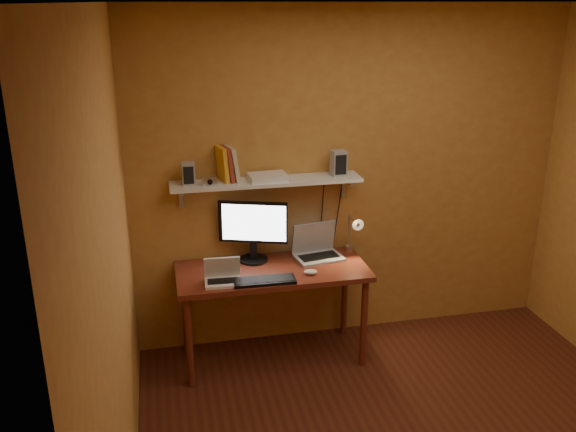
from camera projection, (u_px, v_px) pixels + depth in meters
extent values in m
cube|color=silver|center=(468.00, 0.00, 2.80)|extent=(3.40, 3.20, 0.02)
cube|color=#B18236|center=(351.00, 179.00, 4.72)|extent=(3.40, 0.02, 2.60)
cube|color=#B18236|center=(112.00, 291.00, 2.90)|extent=(0.02, 3.20, 2.60)
cube|color=maroon|center=(272.00, 271.00, 4.47)|extent=(1.40, 0.60, 0.04)
cylinder|color=maroon|center=(189.00, 343.00, 4.25)|extent=(0.05, 0.05, 0.71)
cylinder|color=maroon|center=(364.00, 323.00, 4.50)|extent=(0.05, 0.05, 0.71)
cylinder|color=maroon|center=(185.00, 310.00, 4.69)|extent=(0.05, 0.05, 0.71)
cylinder|color=maroon|center=(344.00, 294.00, 4.95)|extent=(0.05, 0.05, 0.71)
cube|color=silver|center=(267.00, 182.00, 4.44)|extent=(1.40, 0.25, 0.02)
cube|color=silver|center=(181.00, 196.00, 4.45)|extent=(0.03, 0.03, 0.18)
cube|color=silver|center=(343.00, 186.00, 4.70)|extent=(0.03, 0.03, 0.18)
cylinder|color=black|center=(254.00, 259.00, 4.61)|extent=(0.28, 0.28, 0.02)
cube|color=black|center=(253.00, 249.00, 4.58)|extent=(0.06, 0.05, 0.16)
cube|color=black|center=(253.00, 222.00, 4.51)|extent=(0.50, 0.19, 0.32)
cube|color=white|center=(253.00, 223.00, 4.49)|extent=(0.45, 0.16, 0.28)
cube|color=#979A9F|center=(319.00, 258.00, 4.64)|extent=(0.38, 0.30, 0.02)
cube|color=black|center=(319.00, 256.00, 4.63)|extent=(0.31, 0.18, 0.00)
cube|color=#979A9F|center=(314.00, 237.00, 4.68)|extent=(0.35, 0.11, 0.24)
cube|color=#131D3E|center=(314.00, 237.00, 4.68)|extent=(0.31, 0.09, 0.21)
cube|color=white|center=(223.00, 282.00, 4.23)|extent=(0.26, 0.19, 0.02)
cube|color=black|center=(223.00, 281.00, 4.22)|extent=(0.22, 0.11, 0.00)
cube|color=white|center=(222.00, 267.00, 4.25)|extent=(0.25, 0.09, 0.17)
cube|color=black|center=(222.00, 267.00, 4.25)|extent=(0.22, 0.06, 0.14)
cube|color=black|center=(264.00, 281.00, 4.25)|extent=(0.44, 0.16, 0.02)
ellipsoid|color=white|center=(311.00, 272.00, 4.37)|extent=(0.11, 0.08, 0.03)
cube|color=silver|center=(348.00, 250.00, 4.82)|extent=(0.05, 0.06, 0.08)
cylinder|color=silver|center=(349.00, 233.00, 4.77)|extent=(0.02, 0.02, 0.28)
cylinder|color=silver|center=(353.00, 219.00, 4.65)|extent=(0.01, 0.16, 0.01)
cone|color=silver|center=(356.00, 223.00, 4.58)|extent=(0.09, 0.09, 0.09)
sphere|color=#FFE0A5|center=(357.00, 224.00, 4.56)|extent=(0.04, 0.04, 0.04)
cube|color=#979A9F|center=(189.00, 174.00, 4.30)|extent=(0.10, 0.10, 0.16)
cube|color=#979A9F|center=(338.00, 163.00, 4.52)|extent=(0.11, 0.11, 0.19)
cube|color=gold|center=(222.00, 164.00, 4.36)|extent=(0.09, 0.18, 0.25)
cube|color=maroon|center=(227.00, 164.00, 4.37)|extent=(0.10, 0.18, 0.25)
cube|color=#BCAE94|center=(232.00, 164.00, 4.37)|extent=(0.10, 0.18, 0.25)
cube|color=silver|center=(210.00, 181.00, 4.29)|extent=(0.10, 0.04, 0.06)
cylinder|color=black|center=(210.00, 182.00, 4.27)|extent=(0.04, 0.02, 0.04)
cube|color=white|center=(268.00, 177.00, 4.42)|extent=(0.29, 0.20, 0.05)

